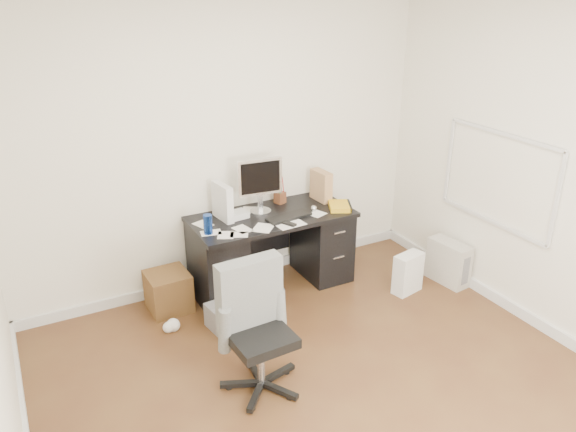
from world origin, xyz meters
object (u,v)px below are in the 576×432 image
pc_tower (448,262)px  desk (272,249)px  lcd_monitor (260,186)px  office_chair (260,331)px  keyboard (289,217)px  wicker_basket (168,291)px

pc_tower → desk: bearing=148.3°
lcd_monitor → office_chair: bearing=-109.8°
lcd_monitor → office_chair: lcd_monitor is taller
keyboard → wicker_basket: keyboard is taller
desk → pc_tower: 1.73m
office_chair → wicker_basket: (-0.28, 1.34, -0.31)m
lcd_monitor → wicker_basket: size_ratio=1.48×
lcd_monitor → wicker_basket: (-0.94, -0.03, -0.84)m
lcd_monitor → keyboard: (0.17, -0.24, -0.25)m
desk → pc_tower: size_ratio=3.56×
keyboard → lcd_monitor: bearing=116.8°
desk → office_chair: (-0.72, -1.28, 0.09)m
lcd_monitor → wicker_basket: bearing=-172.3°
desk → keyboard: bearing=-53.8°
pc_tower → wicker_basket: pc_tower is taller
wicker_basket → desk: bearing=-3.9°
office_chair → wicker_basket: size_ratio=2.72×
office_chair → keyboard: bearing=51.2°
desk → lcd_monitor: (-0.06, 0.10, 0.61)m
lcd_monitor → keyboard: size_ratio=1.24×
office_chair → pc_tower: bearing=10.9°
desk → office_chair: 1.47m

